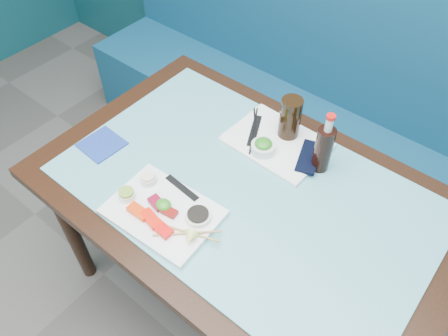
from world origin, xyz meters
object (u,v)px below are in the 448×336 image
Objects in this scene: seaweed_bowl at (263,148)px; cola_glass at (290,118)px; serving_tray at (277,142)px; booth_bench at (345,135)px; sashimi_plate at (163,212)px; dining_table at (244,205)px; cola_bottle_body at (323,149)px; blue_napkin at (102,144)px.

cola_glass is at bearing 81.25° from seaweed_bowl.
seaweed_bowl is at bearing -96.00° from serving_tray.
booth_bench is 1.16m from sashimi_plate.
booth_bench is 0.89m from dining_table.
dining_table is at bearing -73.38° from seaweed_bowl.
serving_tray is at bearing 99.31° from dining_table.
cola_bottle_body is at bearing 20.97° from seaweed_bowl.
sashimi_plate is 0.40m from blue_napkin.
cola_glass is 1.15× the size of blue_napkin.
sashimi_plate is 0.42m from seaweed_bowl.
sashimi_plate is at bearing -99.99° from serving_tray.
cola_bottle_body is (0.28, 0.49, 0.08)m from sashimi_plate.
booth_bench reaches higher than sashimi_plate.
serving_tray is 0.08m from seaweed_bowl.
seaweed_bowl is 0.59m from blue_napkin.
cola_bottle_body reaches higher than serving_tray.
booth_bench is 34.71× the size of seaweed_bowl.
booth_bench is 1.20m from blue_napkin.
serving_tray is at bearing 74.97° from sashimi_plate.
cola_glass reaches higher than dining_table.
sashimi_plate is 0.57m from cola_bottle_body.
sashimi_plate is (-0.14, -0.25, 0.10)m from dining_table.
sashimi_plate is at bearing -101.45° from cola_glass.
cola_glass reaches higher than seaweed_bowl.
booth_bench is at bearing 103.13° from cola_bottle_body.
dining_table is 0.21m from seaweed_bowl.
serving_tray is (-0.04, -0.60, 0.39)m from booth_bench.
cola_bottle_body is at bearing -76.87° from booth_bench.
cola_bottle_body is 0.79m from blue_napkin.
cola_glass reaches higher than serving_tray.
dining_table is 8.00× the size of cola_bottle_body.
cola_bottle_body is at bearing 59.54° from dining_table.
dining_table is at bearing 57.12° from sashimi_plate.
sashimi_plate reaches higher than blue_napkin.
booth_bench is at bearing 87.82° from serving_tray.
sashimi_plate is 2.46× the size of blue_napkin.
blue_napkin is (-0.53, -0.17, 0.09)m from dining_table.
sashimi_plate is 3.98× the size of seaweed_bowl.
dining_table is at bearing -84.31° from cola_glass.
seaweed_bowl is at bearing 106.62° from dining_table.
blue_napkin is at bearing -145.23° from seaweed_bowl.
dining_table is 0.26m from serving_tray.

